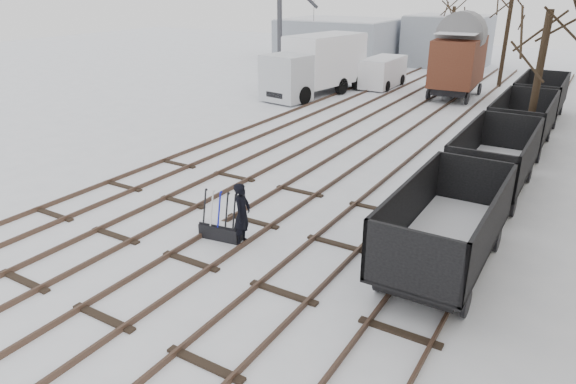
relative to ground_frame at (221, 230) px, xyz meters
name	(u,v)px	position (x,y,z in m)	size (l,w,h in m)	color
ground	(191,262)	(0.18, -1.57, -0.28)	(120.00, 120.00, 0.00)	white
tracks	(378,140)	(0.18, 12.11, -0.21)	(13.90, 52.00, 0.16)	black
shed_left	(339,41)	(-12.82, 34.43, 1.76)	(10.00, 8.00, 4.10)	#989EAB
shed_right	(448,41)	(-3.82, 38.43, 1.96)	(7.00, 6.00, 4.50)	#989EAB
ground_frame	(221,230)	(0.00, 0.00, 0.00)	(1.35, 0.60, 1.49)	black
worker	(242,214)	(0.75, 0.10, 0.66)	(0.69, 0.45, 1.89)	black
freight_wagon_a	(445,239)	(6.18, 1.67, 0.61)	(2.30, 5.75, 2.35)	black
freight_wagon_b	(493,169)	(6.18, 8.07, 0.61)	(2.30, 5.75, 2.35)	black
freight_wagon_c	(521,129)	(6.18, 14.47, 0.61)	(2.30, 5.75, 2.35)	black
freight_wagon_d	(539,103)	(6.18, 20.87, 0.61)	(2.30, 5.75, 2.35)	black
box_van_wagon	(458,60)	(0.65, 24.40, 2.21)	(3.31, 5.79, 4.29)	black
lorry	(316,65)	(-7.74, 20.40, 1.74)	(3.80, 8.96, 3.94)	black
panel_van	(382,72)	(-4.97, 25.50, 0.82)	(2.20, 4.81, 2.12)	white
crane	(281,45)	(-14.87, 27.33, 1.97)	(2.21, 5.10, 8.56)	#333338
tree_near	(536,88)	(6.66, 12.74, 2.82)	(0.30, 0.30, 6.20)	black
tree_far_left	(451,38)	(-3.04, 36.41, 2.37)	(0.30, 0.30, 5.30)	black
tree_far_right	(505,42)	(2.46, 30.13, 2.94)	(0.30, 0.30, 6.46)	black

